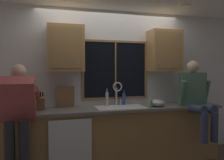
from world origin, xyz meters
name	(u,v)px	position (x,y,z in m)	size (l,w,h in m)	color
back_wall	(110,84)	(0.00, 0.06, 1.27)	(5.91, 0.12, 2.55)	silver
ceiling_downlight_right	(185,6)	(1.05, -0.60, 2.54)	(0.14, 0.14, 0.01)	#FFEAB2
window_glass	(115,70)	(0.08, -0.01, 1.52)	(1.10, 0.02, 0.95)	black
window_frame_top	(116,41)	(0.08, -0.02, 2.02)	(1.17, 0.02, 0.04)	olive
window_frame_bottom	(115,98)	(0.08, -0.02, 1.03)	(1.17, 0.02, 0.04)	olive
window_frame_left	(83,70)	(-0.49, -0.02, 1.52)	(0.04, 0.02, 0.95)	olive
window_frame_right	(146,70)	(0.64, -0.02, 1.52)	(0.04, 0.02, 0.95)	olive
window_mullion_center	(116,70)	(0.08, -0.02, 1.52)	(0.02, 0.02, 0.95)	olive
lower_cabinet_run	(116,136)	(0.00, -0.29, 0.44)	(3.51, 0.58, 0.88)	#A07744
countertop	(116,108)	(0.00, -0.31, 0.90)	(3.57, 0.62, 0.04)	slate
dishwasher_front	(71,146)	(-0.76, -0.61, 0.46)	(0.60, 0.02, 0.74)	white
upper_cabinet_left	(66,48)	(-0.78, -0.17, 1.86)	(0.56, 0.36, 0.72)	#B2844C
upper_cabinet_right	(164,51)	(0.94, -0.17, 1.86)	(0.56, 0.36, 0.72)	#B2844C
sink	(120,113)	(0.08, -0.30, 0.82)	(0.80, 0.46, 0.21)	silver
faucet	(118,91)	(0.08, -0.12, 1.17)	(0.18, 0.09, 0.40)	silver
person_standing	(18,112)	(-1.44, -0.64, 0.98)	(0.53, 0.67, 1.60)	#262628
person_sitting_on_counter	(196,95)	(1.31, -0.57, 1.10)	(0.54, 0.65, 1.26)	#384260
knife_block	(41,103)	(-1.17, -0.26, 1.03)	(0.12, 0.18, 0.32)	olive
cutting_board	(66,97)	(-0.79, -0.09, 1.09)	(0.28, 0.02, 0.35)	#997047
mixing_bowl	(157,103)	(0.69, -0.41, 0.98)	(0.25, 0.25, 0.13)	#B7B7BC
soap_dispenser	(151,104)	(0.52, -0.50, 0.98)	(0.06, 0.07, 0.16)	#59A566
bottle_green_glass	(124,99)	(0.20, -0.10, 1.03)	(0.06, 0.06, 0.26)	#334C8C
bottle_tall_clear	(107,99)	(-0.11, -0.13, 1.04)	(0.05, 0.05, 0.30)	#B7B7BC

